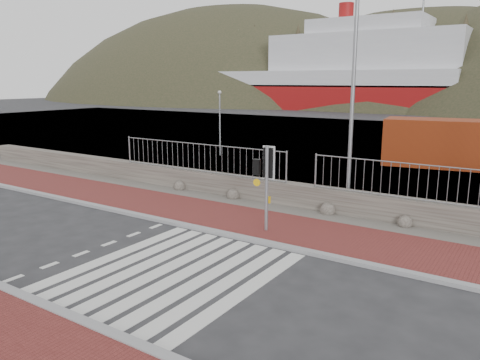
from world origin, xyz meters
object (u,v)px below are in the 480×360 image
Objects in this scene: traffic_signal_far at (266,170)px; ferry at (328,77)px; streetlight at (357,83)px; shipping_container at (444,143)px.

ferry is at bearing -73.31° from traffic_signal_far.
streetlight is at bearing -112.21° from traffic_signal_far.
shipping_container is at bearing -103.40° from traffic_signal_far.
traffic_signal_far is at bearing -129.67° from streetlight.
streetlight is 1.31× the size of shipping_container.
shipping_container is at bearing 62.46° from streetlight.
ferry is 68.70m from traffic_signal_far.
traffic_signal_far is at bearing -106.86° from shipping_container.
ferry is 6.06× the size of streetlight.
traffic_signal_far is at bearing -68.65° from ferry.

